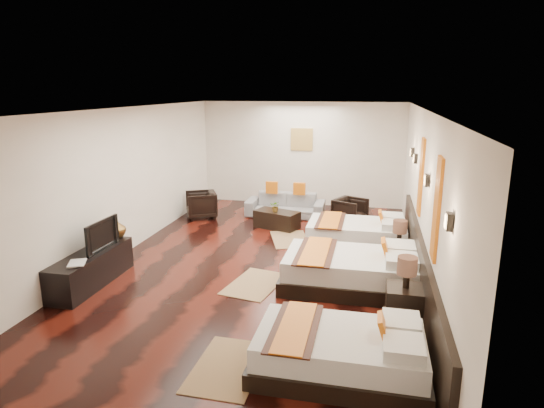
% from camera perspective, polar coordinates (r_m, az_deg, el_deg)
% --- Properties ---
extents(floor, '(5.50, 9.50, 0.01)m').
position_cam_1_polar(floor, '(8.60, -1.46, -7.47)').
color(floor, black).
rests_on(floor, ground).
extents(ceiling, '(5.50, 9.50, 0.01)m').
position_cam_1_polar(ceiling, '(8.01, -1.58, 11.51)').
color(ceiling, white).
rests_on(ceiling, floor).
extents(back_wall, '(5.50, 0.01, 2.80)m').
position_cam_1_polar(back_wall, '(12.78, 3.64, 6.14)').
color(back_wall, silver).
rests_on(back_wall, floor).
extents(left_wall, '(0.01, 9.50, 2.80)m').
position_cam_1_polar(left_wall, '(9.24, -18.33, 2.38)').
color(left_wall, silver).
rests_on(left_wall, floor).
extents(right_wall, '(0.01, 9.50, 2.80)m').
position_cam_1_polar(right_wall, '(8.00, 17.97, 0.69)').
color(right_wall, silver).
rests_on(right_wall, floor).
extents(headboard_panel, '(0.08, 6.60, 0.90)m').
position_cam_1_polar(headboard_panel, '(7.51, 17.66, -7.76)').
color(headboard_panel, black).
rests_on(headboard_panel, floor).
extents(bed_near, '(1.95, 1.23, 0.75)m').
position_cam_1_polar(bed_near, '(5.57, 8.53, -17.47)').
color(bed_near, black).
rests_on(bed_near, floor).
extents(bed_mid, '(2.21, 1.39, 0.84)m').
position_cam_1_polar(bed_mid, '(7.71, 9.88, -7.99)').
color(bed_mid, black).
rests_on(bed_mid, floor).
extents(bed_far, '(2.03, 1.28, 0.78)m').
position_cam_1_polar(bed_far, '(9.65, 10.47, -3.60)').
color(bed_far, black).
rests_on(bed_far, floor).
extents(nightstand_a, '(0.50, 0.50, 0.98)m').
position_cam_1_polar(nightstand_a, '(6.67, 15.95, -11.42)').
color(nightstand_a, black).
rests_on(nightstand_a, floor).
extents(nightstand_b, '(0.46, 0.46, 0.91)m').
position_cam_1_polar(nightstand_b, '(8.57, 15.21, -5.77)').
color(nightstand_b, black).
rests_on(nightstand_b, floor).
extents(jute_mat_near, '(0.77, 1.21, 0.01)m').
position_cam_1_polar(jute_mat_near, '(5.75, -5.46, -19.21)').
color(jute_mat_near, '#916F49').
rests_on(jute_mat_near, floor).
extents(jute_mat_mid, '(0.96, 1.32, 0.01)m').
position_cam_1_polar(jute_mat_mid, '(7.81, -2.09, -9.75)').
color(jute_mat_mid, '#916F49').
rests_on(jute_mat_mid, floor).
extents(jute_mat_far, '(1.09, 1.38, 0.01)m').
position_cam_1_polar(jute_mat_far, '(9.99, 2.25, -4.34)').
color(jute_mat_far, '#916F49').
rests_on(jute_mat_far, floor).
extents(tv_console, '(0.50, 1.80, 0.55)m').
position_cam_1_polar(tv_console, '(8.25, -21.24, -7.37)').
color(tv_console, black).
rests_on(tv_console, floor).
extents(tv, '(0.14, 0.88, 0.50)m').
position_cam_1_polar(tv, '(8.20, -20.57, -3.54)').
color(tv, black).
rests_on(tv, tv_console).
extents(book, '(0.37, 0.41, 0.03)m').
position_cam_1_polar(book, '(7.73, -23.70, -6.75)').
color(book, black).
rests_on(book, tv_console).
extents(figurine, '(0.41, 0.41, 0.35)m').
position_cam_1_polar(figurine, '(8.76, -18.57, -2.78)').
color(figurine, brown).
rests_on(figurine, tv_console).
extents(sofa, '(1.96, 0.79, 0.57)m').
position_cam_1_polar(sofa, '(11.72, 1.66, -0.12)').
color(sofa, slate).
rests_on(sofa, floor).
extents(armchair_left, '(0.96, 0.96, 0.66)m').
position_cam_1_polar(armchair_left, '(11.70, -8.67, -0.08)').
color(armchair_left, black).
rests_on(armchair_left, floor).
extents(armchair_right, '(0.90, 0.89, 0.62)m').
position_cam_1_polar(armchair_right, '(11.18, 9.55, -0.88)').
color(armchair_right, black).
rests_on(armchair_right, floor).
extents(coffee_table, '(1.11, 0.80, 0.40)m').
position_cam_1_polar(coffee_table, '(10.75, 0.60, -1.90)').
color(coffee_table, black).
rests_on(coffee_table, floor).
extents(table_plant, '(0.24, 0.21, 0.26)m').
position_cam_1_polar(table_plant, '(10.60, 0.44, -0.27)').
color(table_plant, '#23551C').
rests_on(table_plant, coffee_table).
extents(orange_panel_a, '(0.04, 0.40, 1.30)m').
position_cam_1_polar(orange_panel_a, '(6.09, 19.56, -0.59)').
color(orange_panel_a, '#D86014').
rests_on(orange_panel_a, right_wall).
extents(orange_panel_b, '(0.04, 0.40, 1.30)m').
position_cam_1_polar(orange_panel_b, '(8.23, 17.81, 3.20)').
color(orange_panel_b, '#D86014').
rests_on(orange_panel_b, right_wall).
extents(sconce_near, '(0.07, 0.12, 0.18)m').
position_cam_1_polar(sconce_near, '(5.00, 20.84, -2.03)').
color(sconce_near, black).
rests_on(sconce_near, right_wall).
extents(sconce_mid, '(0.07, 0.12, 0.18)m').
position_cam_1_polar(sconce_mid, '(7.13, 18.44, 2.77)').
color(sconce_mid, black).
rests_on(sconce_mid, right_wall).
extents(sconce_far, '(0.07, 0.12, 0.18)m').
position_cam_1_polar(sconce_far, '(9.29, 17.15, 5.35)').
color(sconce_far, black).
rests_on(sconce_far, right_wall).
extents(sconce_lounge, '(0.07, 0.12, 0.18)m').
position_cam_1_polar(sconce_lounge, '(10.18, 16.78, 6.09)').
color(sconce_lounge, black).
rests_on(sconce_lounge, right_wall).
extents(gold_artwork, '(0.60, 0.04, 0.60)m').
position_cam_1_polar(gold_artwork, '(12.71, 3.66, 7.91)').
color(gold_artwork, '#AD873F').
rests_on(gold_artwork, back_wall).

